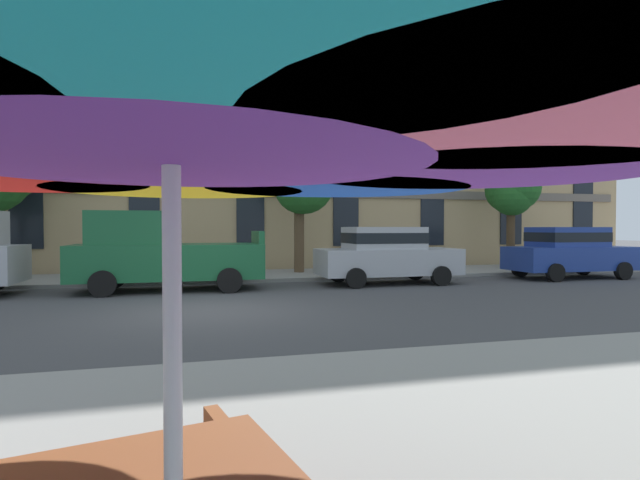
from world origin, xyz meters
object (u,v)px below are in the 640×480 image
Objects in this scene: pickup_green at (160,254)px; street_tree_right at (512,191)px; street_tree_middle at (303,182)px; sedan_blue at (569,251)px; patio_umbrella at (171,88)px; sedan_silver at (386,254)px.

street_tree_right is at bearing 13.82° from pickup_green.
pickup_green is at bearing -146.90° from street_tree_middle.
sedan_blue is at bearing -19.58° from street_tree_middle.
street_tree_middle is 8.95m from street_tree_right.
sedan_blue is at bearing -0.00° from pickup_green.
street_tree_right is (13.74, 3.38, 2.26)m from pickup_green.
sedan_blue is 0.91× the size of street_tree_middle.
patio_umbrella is at bearing -86.69° from pickup_green.
street_tree_middle is at bearing 33.10° from pickup_green.
street_tree_middle is at bearing -178.36° from street_tree_right.
street_tree_middle is (-1.94, 3.12, 2.49)m from sedan_silver.
street_tree_middle reaches higher than sedan_silver.
pickup_green is 1.06× the size of street_tree_middle.
street_tree_right is at bearing 1.64° from street_tree_middle.
pickup_green is 13.57m from sedan_blue.
street_tree_right is at bearing 87.20° from sedan_blue.
pickup_green is 6.21m from street_tree_middle.
street_tree_right reaches higher than sedan_silver.
patio_umbrella is (-13.00, -16.08, -1.10)m from street_tree_right.
pickup_green is 6.74m from sedan_silver.
patio_umbrella reaches higher than sedan_blue.
pickup_green is at bearing 180.00° from sedan_blue.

